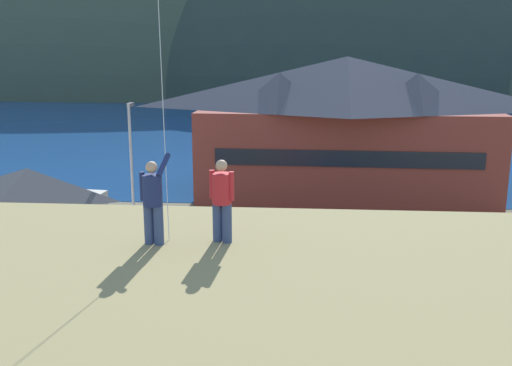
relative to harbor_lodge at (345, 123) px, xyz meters
name	(u,v)px	position (x,y,z in m)	size (l,w,h in m)	color
ground_plane	(202,322)	(-6.98, -21.03, -5.36)	(600.00, 600.00, 0.00)	#66604C
parking_lot_pad	(220,274)	(-6.98, -16.03, -5.31)	(40.00, 20.00, 0.10)	gray
bay_water	(273,127)	(-6.98, 38.97, -5.34)	(360.00, 84.00, 0.03)	navy
far_hill_west_ridge	(134,94)	(-43.76, 97.73, -5.36)	(140.86, 46.92, 84.28)	#42513D
far_hill_east_peak	(355,96)	(9.64, 97.91, -5.36)	(110.95, 67.76, 83.99)	#2D3D33
far_hill_center_saddle	(468,98)	(34.76, 93.06, -5.36)	(88.90, 50.55, 63.62)	#42513D
harbor_lodge	(345,123)	(0.00, 0.00, 0.00)	(22.26, 9.59, 10.09)	brown
storage_shed_near_lot	(31,215)	(-16.51, -15.20, -2.82)	(7.28, 5.30, 4.89)	beige
wharf_dock	(269,163)	(-6.07, 10.62, -5.01)	(3.20, 10.88, 0.70)	#70604C
moored_boat_wharfside	(229,165)	(-9.38, 7.32, -4.64)	(2.05, 6.16, 2.16)	#23564C
moored_boat_outer_mooring	(309,160)	(-2.41, 10.19, -4.64)	(3.15, 8.33, 2.16)	silver
moored_boat_inner_slip	(230,162)	(-9.45, 8.81, -4.64)	(2.85, 6.79, 2.16)	silver
parked_car_corner_spot	(213,240)	(-7.58, -14.11, -4.29)	(4.36, 2.38, 1.82)	#B28923
parked_car_front_row_silver	(458,254)	(4.33, -15.22, -4.29)	(4.30, 2.24, 1.82)	slate
parked_car_mid_row_near	(469,314)	(3.05, -21.73, -4.29)	(4.27, 2.19, 1.82)	#236633
parked_car_mid_row_far	(261,293)	(-4.71, -20.41, -4.29)	(4.21, 2.08, 1.82)	red
parked_car_front_row_end	(122,294)	(-10.20, -20.95, -4.29)	(4.23, 2.12, 1.82)	slate
parked_car_mid_row_center	(351,252)	(-0.73, -15.37, -4.29)	(4.26, 2.17, 1.82)	navy
parking_light_pole	(132,161)	(-12.70, -10.48, -0.94)	(0.24, 0.78, 7.54)	#ADADB2
person_kite_flyer	(153,199)	(-6.23, -30.62, 2.17)	(0.59, 0.62, 1.86)	#384770
person_companion	(222,198)	(-4.85, -30.36, 2.16)	(0.53, 0.40, 1.74)	#384770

